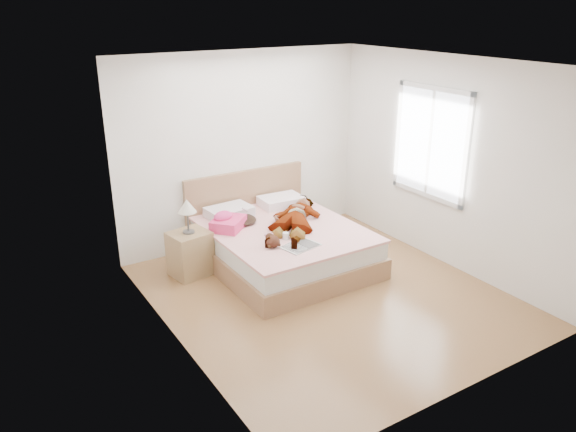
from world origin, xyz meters
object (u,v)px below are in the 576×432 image
object	(u,v)px
woman	(295,215)
phone	(245,209)
magazine	(301,246)
plush_toy	(272,241)
nightstand	(190,250)
towel	(227,222)
bed	(280,242)
coffee_mug	(286,236)

from	to	relation	value
woman	phone	distance (m)	0.64
woman	magazine	world-z (taller)	woman
plush_toy	nightstand	world-z (taller)	nightstand
towel	nightstand	size ratio (longest dim) A/B	0.56
phone	towel	distance (m)	0.33
magazine	plush_toy	size ratio (longest dim) A/B	1.81
bed	coffee_mug	bearing A→B (deg)	-112.54
phone	nightstand	world-z (taller)	nightstand
bed	towel	world-z (taller)	bed
bed	woman	bearing A→B (deg)	-13.22
woman	nightstand	bearing A→B (deg)	-151.47
bed	plush_toy	world-z (taller)	bed
coffee_mug	nightstand	world-z (taller)	nightstand
bed	phone	bearing A→B (deg)	131.09
magazine	plush_toy	bearing A→B (deg)	146.33
magazine	woman	bearing A→B (deg)	62.83
towel	magazine	distance (m)	1.07
woman	coffee_mug	size ratio (longest dim) A/B	14.37
phone	nightstand	bearing A→B (deg)	137.40
magazine	nightstand	distance (m)	1.40
phone	coffee_mug	xyz separation A→B (m)	(0.14, -0.76, -0.12)
magazine	coffee_mug	bearing A→B (deg)	96.16
coffee_mug	nightstand	bearing A→B (deg)	143.47
bed	plush_toy	xyz separation A→B (m)	(-0.41, -0.50, 0.31)
phone	bed	bearing A→B (deg)	-95.81
magazine	plush_toy	distance (m)	0.34
magazine	coffee_mug	xyz separation A→B (m)	(-0.03, 0.28, 0.03)
magazine	nightstand	world-z (taller)	nightstand
woman	bed	bearing A→B (deg)	-150.11
phone	plush_toy	bearing A→B (deg)	-143.81
bed	plush_toy	distance (m)	0.72
woman	nightstand	world-z (taller)	nightstand
towel	plush_toy	distance (m)	0.79
phone	bed	distance (m)	0.62
towel	plush_toy	size ratio (longest dim) A/B	2.10
woman	plush_toy	world-z (taller)	woman
towel	coffee_mug	distance (m)	0.81
coffee_mug	towel	bearing A→B (deg)	123.55
phone	nightstand	distance (m)	0.88
coffee_mug	plush_toy	size ratio (longest dim) A/B	0.43
woman	towel	distance (m)	0.86
phone	nightstand	size ratio (longest dim) A/B	0.09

